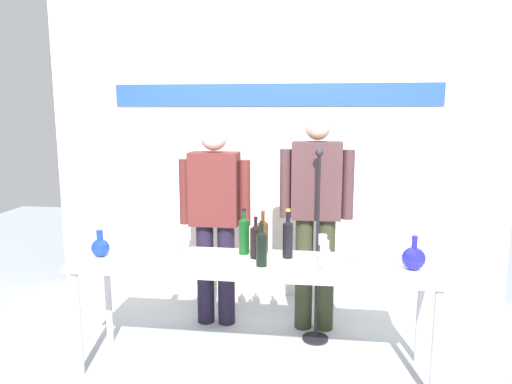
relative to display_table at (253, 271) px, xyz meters
name	(u,v)px	position (x,y,z in m)	size (l,w,h in m)	color
ground_plane	(253,368)	(0.00, 0.00, -0.70)	(10.00, 10.00, 0.00)	#959CA6
back_wall	(274,138)	(0.00, 1.40, 0.80)	(4.23, 0.11, 3.00)	silver
display_table	(253,271)	(0.00, 0.00, 0.00)	(2.39, 0.57, 0.76)	white
decanter_blue_left	(100,247)	(-1.05, -0.03, 0.13)	(0.12, 0.12, 0.19)	#153298
decanter_blue_right	(414,258)	(1.02, -0.03, 0.14)	(0.15, 0.15, 0.22)	#1D1DC0
presenter_left	(215,212)	(-0.40, 0.68, 0.24)	(0.58, 0.22, 1.65)	black
presenter_right	(316,211)	(0.40, 0.68, 0.28)	(0.57, 0.22, 1.72)	#2E3320
wine_bottle_0	(256,240)	(0.01, 0.07, 0.19)	(0.07, 0.07, 0.28)	black
wine_bottle_1	(288,237)	(0.22, 0.11, 0.21)	(0.07, 0.07, 0.34)	black
wine_bottle_2	(244,234)	(-0.09, 0.16, 0.20)	(0.07, 0.07, 0.32)	#0F4018
wine_bottle_3	(263,235)	(0.04, 0.20, 0.19)	(0.07, 0.07, 0.30)	#482C12
wine_bottle_4	(262,247)	(0.07, -0.09, 0.19)	(0.07, 0.07, 0.30)	black
wine_glass_left_0	(157,248)	(-0.59, -0.20, 0.19)	(0.07, 0.07, 0.17)	white
wine_glass_left_1	(156,233)	(-0.74, 0.22, 0.17)	(0.06, 0.06, 0.15)	white
wine_glass_left_2	(137,250)	(-0.72, -0.20, 0.18)	(0.06, 0.06, 0.16)	white
wine_glass_left_3	(187,234)	(-0.50, 0.18, 0.18)	(0.06, 0.06, 0.17)	white
wine_glass_left_4	(175,250)	(-0.47, -0.20, 0.18)	(0.06, 0.06, 0.16)	white
wine_glass_left_5	(178,237)	(-0.54, 0.09, 0.19)	(0.06, 0.06, 0.17)	white
wine_glass_right_0	(324,248)	(0.47, -0.03, 0.18)	(0.06, 0.06, 0.17)	white
wine_glass_right_1	(360,253)	(0.69, -0.07, 0.17)	(0.06, 0.06, 0.14)	white
wine_glass_right_2	(323,240)	(0.46, 0.20, 0.17)	(0.06, 0.06, 0.14)	white
wine_glass_right_3	(325,257)	(0.47, -0.21, 0.18)	(0.06, 0.06, 0.16)	white
wine_glass_right_4	(363,242)	(0.73, 0.22, 0.16)	(0.06, 0.06, 0.14)	white
microphone_stand	(317,279)	(0.42, 0.47, -0.21)	(0.20, 0.20, 1.48)	black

